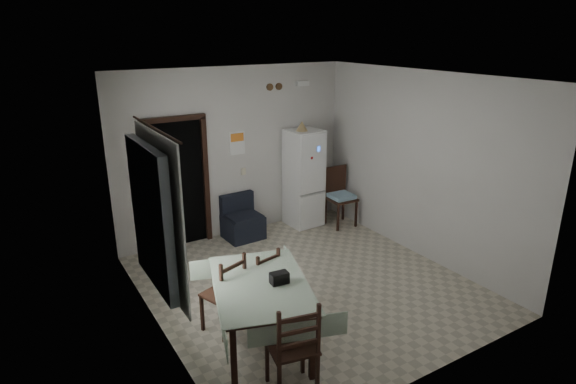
# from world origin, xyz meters

# --- Properties ---
(ground) EXTENTS (4.50, 4.50, 0.00)m
(ground) POSITION_xyz_m (0.00, 0.00, 0.00)
(ground) COLOR #AFA68F
(ground) RESTS_ON ground
(ceiling) EXTENTS (4.20, 4.50, 0.02)m
(ceiling) POSITION_xyz_m (0.00, 0.00, 2.90)
(ceiling) COLOR white
(ceiling) RESTS_ON ground
(wall_back) EXTENTS (4.20, 0.02, 2.90)m
(wall_back) POSITION_xyz_m (0.00, 2.25, 1.45)
(wall_back) COLOR beige
(wall_back) RESTS_ON ground
(wall_front) EXTENTS (4.20, 0.02, 2.90)m
(wall_front) POSITION_xyz_m (0.00, -2.25, 1.45)
(wall_front) COLOR beige
(wall_front) RESTS_ON ground
(wall_left) EXTENTS (0.02, 4.50, 2.90)m
(wall_left) POSITION_xyz_m (-2.10, 0.00, 1.45)
(wall_left) COLOR beige
(wall_left) RESTS_ON ground
(wall_right) EXTENTS (0.02, 4.50, 2.90)m
(wall_right) POSITION_xyz_m (2.10, 0.00, 1.45)
(wall_right) COLOR beige
(wall_right) RESTS_ON ground
(doorway) EXTENTS (1.06, 0.52, 2.22)m
(doorway) POSITION_xyz_m (-1.05, 2.45, 1.06)
(doorway) COLOR black
(doorway) RESTS_ON ground
(window_recess) EXTENTS (0.10, 1.20, 1.60)m
(window_recess) POSITION_xyz_m (-2.15, -0.20, 1.55)
(window_recess) COLOR silver
(window_recess) RESTS_ON ground
(curtain) EXTENTS (0.02, 1.45, 1.85)m
(curtain) POSITION_xyz_m (-2.04, -0.20, 1.55)
(curtain) COLOR silver
(curtain) RESTS_ON ground
(curtain_rod) EXTENTS (0.02, 1.60, 0.02)m
(curtain_rod) POSITION_xyz_m (-2.03, -0.20, 2.50)
(curtain_rod) COLOR black
(curtain_rod) RESTS_ON ground
(calendar) EXTENTS (0.28, 0.02, 0.40)m
(calendar) POSITION_xyz_m (0.05, 2.24, 1.62)
(calendar) COLOR white
(calendar) RESTS_ON ground
(calendar_image) EXTENTS (0.24, 0.01, 0.14)m
(calendar_image) POSITION_xyz_m (0.05, 2.23, 1.72)
(calendar_image) COLOR orange
(calendar_image) RESTS_ON ground
(light_switch) EXTENTS (0.08, 0.02, 0.12)m
(light_switch) POSITION_xyz_m (0.15, 2.24, 1.10)
(light_switch) COLOR beige
(light_switch) RESTS_ON ground
(vent_left) EXTENTS (0.12, 0.03, 0.12)m
(vent_left) POSITION_xyz_m (0.70, 2.23, 2.52)
(vent_left) COLOR brown
(vent_left) RESTS_ON ground
(vent_right) EXTENTS (0.12, 0.03, 0.12)m
(vent_right) POSITION_xyz_m (0.88, 2.23, 2.52)
(vent_right) COLOR brown
(vent_right) RESTS_ON ground
(emergency_light) EXTENTS (0.25, 0.07, 0.09)m
(emergency_light) POSITION_xyz_m (1.35, 2.21, 2.55)
(emergency_light) COLOR white
(emergency_light) RESTS_ON ground
(fridge) EXTENTS (0.60, 0.60, 1.78)m
(fridge) POSITION_xyz_m (1.21, 1.93, 0.89)
(fridge) COLOR white
(fridge) RESTS_ON ground
(tan_cone) EXTENTS (0.23, 0.23, 0.17)m
(tan_cone) POSITION_xyz_m (1.13, 1.89, 1.86)
(tan_cone) COLOR tan
(tan_cone) RESTS_ON fridge
(navy_seat) EXTENTS (0.65, 0.63, 0.75)m
(navy_seat) POSITION_xyz_m (-0.04, 1.93, 0.38)
(navy_seat) COLOR black
(navy_seat) RESTS_ON ground
(corner_chair) EXTENTS (0.49, 0.49, 1.08)m
(corner_chair) POSITION_xyz_m (1.76, 1.50, 0.54)
(corner_chair) COLOR black
(corner_chair) RESTS_ON ground
(dining_table) EXTENTS (1.44, 1.78, 0.81)m
(dining_table) POSITION_xyz_m (-1.21, -0.89, 0.40)
(dining_table) COLOR #9DB298
(dining_table) RESTS_ON ground
(black_bag) EXTENTS (0.21, 0.14, 0.13)m
(black_bag) POSITION_xyz_m (-1.03, -1.00, 0.87)
(black_bag) COLOR black
(black_bag) RESTS_ON dining_table
(dining_chair_far_left) EXTENTS (0.55, 0.55, 1.01)m
(dining_chair_far_left) POSITION_xyz_m (-1.44, -0.38, 0.50)
(dining_chair_far_left) COLOR black
(dining_chair_far_left) RESTS_ON ground
(dining_chair_far_right) EXTENTS (0.47, 0.47, 0.91)m
(dining_chair_far_right) POSITION_xyz_m (-0.90, -0.29, 0.45)
(dining_chair_far_right) COLOR black
(dining_chair_far_right) RESTS_ON ground
(dining_chair_near_head) EXTENTS (0.54, 0.54, 1.06)m
(dining_chair_near_head) POSITION_xyz_m (-1.30, -1.68, 0.53)
(dining_chair_near_head) COLOR black
(dining_chair_near_head) RESTS_ON ground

